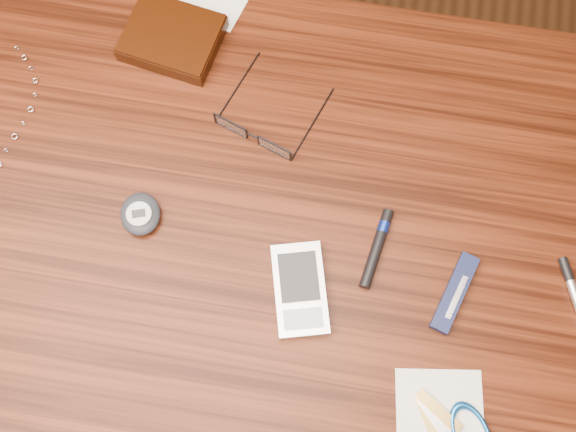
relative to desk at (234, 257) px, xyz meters
name	(u,v)px	position (x,y,z in m)	size (l,w,h in m)	color
ground	(255,332)	(0.00, 0.00, -0.65)	(3.80, 3.80, 0.00)	#472814
desk	(234,257)	(0.00, 0.00, 0.00)	(1.00, 0.70, 0.75)	#3C1709
wallet_and_card	(173,37)	(-0.12, 0.25, 0.11)	(0.15, 0.16, 0.03)	black
eyeglasses	(255,133)	(0.01, 0.13, 0.11)	(0.14, 0.14, 0.02)	black
pda_phone	(300,290)	(0.10, -0.05, 0.11)	(0.09, 0.12, 0.02)	#ABABAF
pedometer	(140,214)	(-0.11, 0.01, 0.11)	(0.06, 0.07, 0.02)	black
notepad_keys	(456,427)	(0.29, -0.17, 0.11)	(0.13, 0.12, 0.01)	silver
pocket_knife	(455,293)	(0.27, -0.03, 0.11)	(0.05, 0.10, 0.01)	#121437
black_blue_pen	(378,246)	(0.18, 0.02, 0.11)	(0.03, 0.10, 0.01)	black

